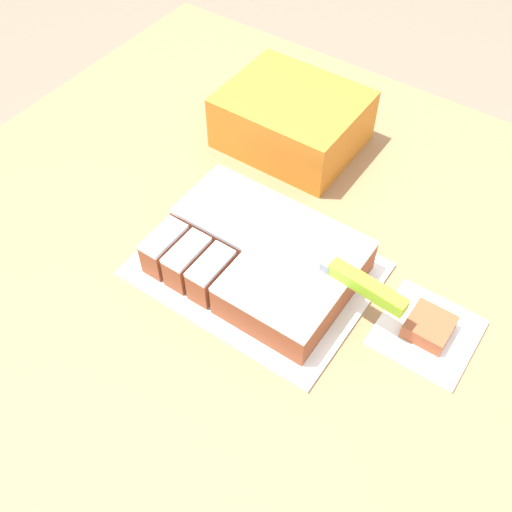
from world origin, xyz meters
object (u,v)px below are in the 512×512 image
knife (349,276)px  storage_box (292,120)px  cake (260,256)px  brownie (429,327)px  cake_board (256,269)px

knife → storage_box: (-0.28, 0.28, -0.03)m
knife → cake: bearing=10.6°
brownie → storage_box: size_ratio=0.25×
cake_board → cake: cake is taller
brownie → storage_box: storage_box is taller
cake → knife: knife is taller
knife → storage_box: 0.40m
brownie → knife: bearing=-167.1°
cake_board → brownie: brownie is taller
knife → brownie: size_ratio=5.08×
knife → brownie: 0.14m
brownie → cake_board: bearing=-170.4°
cake_board → storage_box: (-0.13, 0.30, 0.05)m
cake_board → brownie: (0.28, 0.05, 0.02)m
storage_box → brownie: bearing=-32.2°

